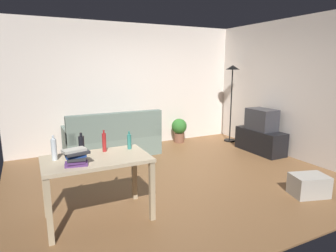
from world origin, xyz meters
The scene contains 15 objects.
ground_plane centered at (0.00, 0.00, -0.01)m, with size 5.20×4.40×0.02m, color brown.
wall_rear centered at (0.00, 2.20, 1.35)m, with size 5.20×0.10×2.70m, color silver.
wall_right centered at (2.60, 0.00, 1.35)m, with size 0.10×4.40×2.70m, color beige.
couch centered at (-0.61, 1.59, 0.31)m, with size 1.85×0.84×0.92m.
tv_stand centered at (2.25, 0.43, 0.24)m, with size 0.44×1.10×0.48m.
tv centered at (2.25, 0.43, 0.70)m, with size 0.41×0.60×0.44m.
torchiere_lamp centered at (2.25, 1.44, 1.41)m, with size 0.32×0.32×1.81m.
desk centered at (-1.46, -0.76, 0.65)m, with size 1.21×0.72×0.76m.
potted_plant centered at (1.10, 1.90, 0.33)m, with size 0.36×0.36×0.57m.
storage_box centered at (1.33, -1.47, 0.15)m, with size 0.48×0.34×0.30m, color #A8A399.
bottle_clear centered at (-1.89, -0.64, 0.89)m, with size 0.06×0.06×0.28m.
bottle_dark centered at (-1.60, -0.66, 0.89)m, with size 0.07×0.07×0.29m.
bottle_red centered at (-1.31, -0.56, 0.88)m, with size 0.05×0.05×0.27m.
bottle_tall centered at (-1.00, -0.60, 0.86)m, with size 0.05×0.05×0.23m.
book_stack centered at (-1.71, -0.94, 0.85)m, with size 0.29×0.20×0.18m.
Camera 1 is at (-2.14, -3.97, 1.80)m, focal length 30.85 mm.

